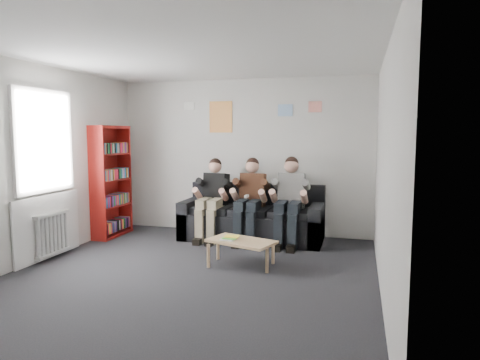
# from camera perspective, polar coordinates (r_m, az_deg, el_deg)

# --- Properties ---
(room_shell) EXTENTS (5.00, 5.00, 5.00)m
(room_shell) POSITION_cam_1_polar(r_m,az_deg,el_deg) (5.18, -6.93, 1.71)
(room_shell) COLOR black
(room_shell) RESTS_ON ground
(sofa) EXTENTS (2.32, 0.95, 0.90)m
(sofa) POSITION_cam_1_polar(r_m,az_deg,el_deg) (7.18, 1.69, -5.31)
(sofa) COLOR black
(sofa) RESTS_ON ground
(bookshelf) EXTENTS (0.28, 0.85, 1.89)m
(bookshelf) POSITION_cam_1_polar(r_m,az_deg,el_deg) (7.62, -16.73, -0.18)
(bookshelf) COLOR maroon
(bookshelf) RESTS_ON ground
(coffee_table) EXTENTS (0.87, 0.48, 0.35)m
(coffee_table) POSITION_cam_1_polar(r_m,az_deg,el_deg) (5.73, 0.16, -8.42)
(coffee_table) COLOR tan
(coffee_table) RESTS_ON ground
(game_cases) EXTENTS (0.22, 0.20, 0.04)m
(game_cases) POSITION_cam_1_polar(r_m,az_deg,el_deg) (5.74, -1.38, -7.73)
(game_cases) COLOR silver
(game_cases) RESTS_ON coffee_table
(person_left) EXTENTS (0.40, 0.85, 1.34)m
(person_left) POSITION_cam_1_polar(r_m,az_deg,el_deg) (7.11, -3.77, -2.54)
(person_left) COLOR black
(person_left) RESTS_ON sofa
(person_middle) EXTENTS (0.41, 0.87, 1.36)m
(person_middle) POSITION_cam_1_polar(r_m,az_deg,el_deg) (6.92, 1.29, -2.70)
(person_middle) COLOR #512D1B
(person_middle) RESTS_ON sofa
(person_right) EXTENTS (0.42, 0.90, 1.39)m
(person_right) POSITION_cam_1_polar(r_m,az_deg,el_deg) (6.79, 6.59, -2.83)
(person_right) COLOR white
(person_right) RESTS_ON sofa
(radiator) EXTENTS (0.10, 0.64, 0.60)m
(radiator) POSITION_cam_1_polar(r_m,az_deg,el_deg) (6.61, -23.71, -6.58)
(radiator) COLOR silver
(radiator) RESTS_ON ground
(window) EXTENTS (0.05, 1.30, 2.36)m
(window) POSITION_cam_1_polar(r_m,az_deg,el_deg) (6.55, -24.46, -0.70)
(window) COLOR white
(window) RESTS_ON room_shell
(poster_large) EXTENTS (0.42, 0.01, 0.55)m
(poster_large) POSITION_cam_1_polar(r_m,az_deg,el_deg) (7.65, -2.57, 8.40)
(poster_large) COLOR #F2DA55
(poster_large) RESTS_ON room_shell
(poster_blue) EXTENTS (0.25, 0.01, 0.20)m
(poster_blue) POSITION_cam_1_polar(r_m,az_deg,el_deg) (7.37, 6.05, 9.23)
(poster_blue) COLOR #4399E5
(poster_blue) RESTS_ON room_shell
(poster_pink) EXTENTS (0.22, 0.01, 0.18)m
(poster_pink) POSITION_cam_1_polar(r_m,az_deg,el_deg) (7.31, 9.98, 9.60)
(poster_pink) COLOR #D041A7
(poster_pink) RESTS_ON room_shell
(poster_sign) EXTENTS (0.20, 0.01, 0.14)m
(poster_sign) POSITION_cam_1_polar(r_m,az_deg,el_deg) (7.86, -6.80, 9.76)
(poster_sign) COLOR white
(poster_sign) RESTS_ON room_shell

